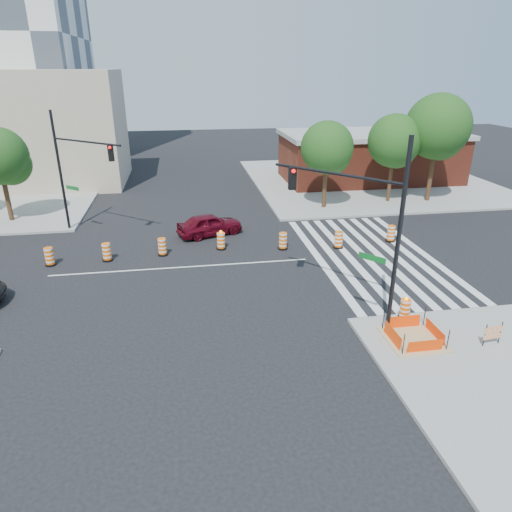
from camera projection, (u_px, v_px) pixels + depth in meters
The scene contains 23 objects.
ground at pixel (182, 267), 25.06m from camera, with size 120.00×120.00×0.00m, color black.
sidewalk_ne at pixel (367, 180), 44.11m from camera, with size 22.00×22.00×0.15m, color gray.
crosswalk_east at pixel (371, 255), 26.68m from camera, with size 6.75×13.50×0.01m.
lane_centerline at pixel (182, 267), 25.06m from camera, with size 14.00×0.12×0.01m, color silver.
excavation_pit at pixel (413, 338), 18.11m from camera, with size 2.20×2.20×0.90m.
brick_storefront at pixel (370, 157), 43.25m from camera, with size 16.50×8.50×4.60m.
beige_midrise at pixel (42, 129), 41.42m from camera, with size 14.00×10.00×10.00m, color tan.
red_coupe at pixel (210, 224), 29.62m from camera, with size 1.70×4.23×1.44m, color #540714.
signal_pole_se at pixel (361, 214), 18.02m from camera, with size 3.99×4.57×7.85m.
signal_pole_nw at pixel (75, 163), 28.28m from camera, with size 4.52×3.79×7.63m.
pit_drum at pixel (405, 310), 19.47m from camera, with size 0.54×0.54×1.06m.
barricade at pixel (493, 333), 17.62m from camera, with size 0.81×0.13×0.95m.
tree_north_b at pixel (0, 159), 30.79m from camera, with size 3.87×3.87×6.58m.
tree_north_c at pixel (327, 151), 33.79m from camera, with size 3.90×3.90×6.63m.
tree_north_d at pixel (394, 144), 35.31m from camera, with size 4.10×4.10×6.97m.
tree_north_e at pixel (438, 130), 35.12m from camera, with size 4.97×4.97×8.45m.
median_drum_1 at pixel (50, 257), 25.15m from camera, with size 0.60×0.60×1.02m.
median_drum_2 at pixel (107, 253), 25.76m from camera, with size 0.60×0.60×1.02m.
median_drum_3 at pixel (162, 247), 26.52m from camera, with size 0.60×0.60×1.02m.
median_drum_4 at pixel (221, 241), 27.40m from camera, with size 0.60×0.60×1.18m.
median_drum_5 at pixel (283, 241), 27.41m from camera, with size 0.60×0.60×1.02m.
median_drum_6 at pixel (339, 240), 27.58m from camera, with size 0.60×0.60×1.02m.
median_drum_7 at pixel (391, 234), 28.64m from camera, with size 0.60×0.60×1.02m.
Camera 1 is at (0.34, -23.27, 10.18)m, focal length 32.00 mm.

